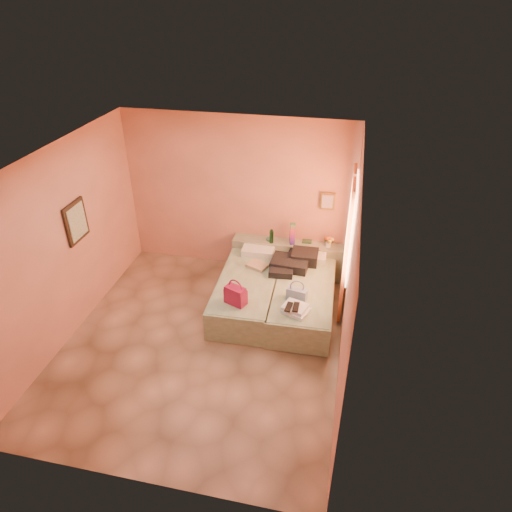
{
  "coord_description": "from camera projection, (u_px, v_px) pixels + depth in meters",
  "views": [
    {
      "loc": [
        1.84,
        -4.84,
        4.66
      ],
      "look_at": [
        0.62,
        0.85,
        1.08
      ],
      "focal_mm": 32.0,
      "sensor_mm": 36.0,
      "label": 1
    }
  ],
  "objects": [
    {
      "name": "bed_left",
      "position": [
        248.0,
        291.0,
        7.46
      ],
      "size": [
        0.96,
        2.03,
        0.5
      ],
      "primitive_type": "cube",
      "rotation": [
        0.0,
        0.0,
        0.03
      ],
      "color": "#A2BE99",
      "rests_on": "ground"
    },
    {
      "name": "flower_vase",
      "position": [
        329.0,
        241.0,
        7.85
      ],
      "size": [
        0.23,
        0.23,
        0.23
      ],
      "primitive_type": "cube",
      "rotation": [
        0.0,
        0.0,
        0.39
      ],
      "color": "silver",
      "rests_on": "headboard_ledge"
    },
    {
      "name": "magenta_handbag",
      "position": [
        236.0,
        295.0,
        6.72
      ],
      "size": [
        0.36,
        0.28,
        0.3
      ],
      "primitive_type": "cube",
      "rotation": [
        0.0,
        0.0,
        -0.39
      ],
      "color": "maroon",
      "rests_on": "bed_left"
    },
    {
      "name": "blue_handbag",
      "position": [
        297.0,
        294.0,
        6.81
      ],
      "size": [
        0.32,
        0.18,
        0.2
      ],
      "primitive_type": "cube",
      "rotation": [
        0.0,
        0.0,
        -0.18
      ],
      "color": "#3E6495",
      "rests_on": "bed_right"
    },
    {
      "name": "bed_right",
      "position": [
        303.0,
        298.0,
        7.3
      ],
      "size": [
        0.96,
        2.03,
        0.5
      ],
      "primitive_type": "cube",
      "rotation": [
        0.0,
        0.0,
        0.03
      ],
      "color": "#A2BE99",
      "rests_on": "ground"
    },
    {
      "name": "headboard_ledge",
      "position": [
        290.0,
        258.0,
        8.2
      ],
      "size": [
        2.05,
        0.3,
        0.65
      ],
      "primitive_type": "cube",
      "color": "#98A284",
      "rests_on": "ground"
    },
    {
      "name": "green_book",
      "position": [
        307.0,
        241.0,
        8.04
      ],
      "size": [
        0.17,
        0.13,
        0.03
      ],
      "primitive_type": "cube",
      "rotation": [
        0.0,
        0.0,
        0.05
      ],
      "color": "#27482D",
      "rests_on": "headboard_ledge"
    },
    {
      "name": "ground",
      "position": [
        203.0,
        342.0,
        6.8
      ],
      "size": [
        4.5,
        4.5,
        0.0
      ],
      "primitive_type": "plane",
      "color": "tan",
      "rests_on": "ground"
    },
    {
      "name": "khaki_garment",
      "position": [
        258.0,
        265.0,
        7.62
      ],
      "size": [
        0.4,
        0.36,
        0.06
      ],
      "primitive_type": "cube",
      "rotation": [
        0.0,
        0.0,
        -0.4
      ],
      "color": "tan",
      "rests_on": "bed_left"
    },
    {
      "name": "towel_stack",
      "position": [
        296.0,
        309.0,
        6.59
      ],
      "size": [
        0.44,
        0.41,
        0.1
      ],
      "primitive_type": "cube",
      "rotation": [
        0.0,
        0.0,
        -0.37
      ],
      "color": "white",
      "rests_on": "bed_right"
    },
    {
      "name": "clothes_pile",
      "position": [
        293.0,
        262.0,
        7.57
      ],
      "size": [
        0.68,
        0.68,
        0.2
      ],
      "primitive_type": "cube",
      "rotation": [
        0.0,
        0.0,
        -0.04
      ],
      "color": "black",
      "rests_on": "bed_right"
    },
    {
      "name": "water_bottle",
      "position": [
        271.0,
        236.0,
        7.96
      ],
      "size": [
        0.07,
        0.07,
        0.25
      ],
      "primitive_type": "cylinder",
      "rotation": [
        0.0,
        0.0,
        -0.0
      ],
      "color": "#14381B",
      "rests_on": "headboard_ledge"
    },
    {
      "name": "room_walls",
      "position": [
        222.0,
        219.0,
        6.3
      ],
      "size": [
        4.02,
        4.51,
        2.81
      ],
      "color": "#E49079",
      "rests_on": "ground"
    },
    {
      "name": "sandal_pair",
      "position": [
        292.0,
        307.0,
        6.52
      ],
      "size": [
        0.19,
        0.24,
        0.02
      ],
      "primitive_type": "cube",
      "rotation": [
        0.0,
        0.0,
        -0.1
      ],
      "color": "black",
      "rests_on": "towel_stack"
    },
    {
      "name": "rainbow_box",
      "position": [
        292.0,
        234.0,
        7.89
      ],
      "size": [
        0.11,
        0.11,
        0.4
      ],
      "primitive_type": "cube",
      "rotation": [
        0.0,
        0.0,
        0.26
      ],
      "color": "maroon",
      "rests_on": "headboard_ledge"
    },
    {
      "name": "small_dish",
      "position": [
        270.0,
        239.0,
        8.1
      ],
      "size": [
        0.15,
        0.15,
        0.03
      ],
      "primitive_type": "cylinder",
      "rotation": [
        0.0,
        0.0,
        -0.26
      ],
      "color": "#478367",
      "rests_on": "headboard_ledge"
    }
  ]
}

